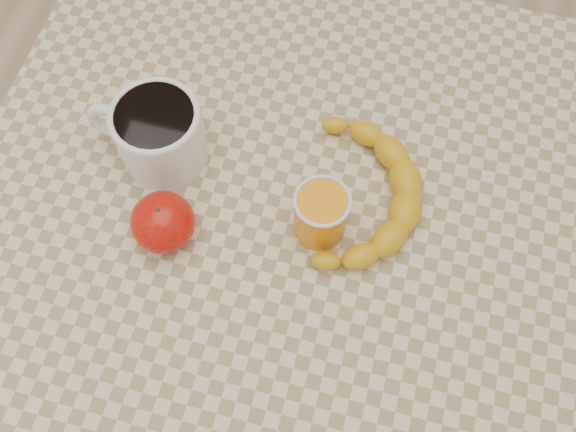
% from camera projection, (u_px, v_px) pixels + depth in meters
% --- Properties ---
extents(ground, '(3.00, 3.00, 0.00)m').
position_uv_depth(ground, '(288.00, 359.00, 1.44)').
color(ground, tan).
rests_on(ground, ground).
extents(table, '(0.80, 0.80, 0.75)m').
position_uv_depth(table, '(288.00, 250.00, 0.83)').
color(table, beige).
rests_on(table, ground).
extents(coffee_mug, '(0.15, 0.11, 0.09)m').
position_uv_depth(coffee_mug, '(157.00, 132.00, 0.75)').
color(coffee_mug, silver).
rests_on(coffee_mug, table).
extents(orange_juice_glass, '(0.06, 0.06, 0.07)m').
position_uv_depth(orange_juice_glass, '(321.00, 214.00, 0.72)').
color(orange_juice_glass, orange).
rests_on(orange_juice_glass, table).
extents(apple, '(0.08, 0.08, 0.07)m').
position_uv_depth(apple, '(163.00, 222.00, 0.72)').
color(apple, '#9C0705').
rests_on(apple, table).
extents(banana, '(0.17, 0.24, 0.04)m').
position_uv_depth(banana, '(362.00, 195.00, 0.75)').
color(banana, gold).
rests_on(banana, table).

